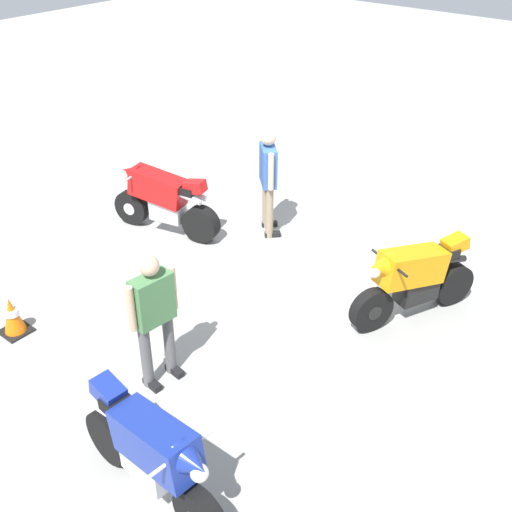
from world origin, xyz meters
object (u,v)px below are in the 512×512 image
motorcycle_red_sportbike (164,199)px  traffic_cone (12,316)px  person_in_green_shirt (154,312)px  person_in_blue_shirt (268,175)px  motorcycle_orange_sportbike (415,278)px  motorcycle_blue_sportbike (151,452)px

motorcycle_red_sportbike → traffic_cone: size_ratio=3.66×
person_in_green_shirt → person_in_blue_shirt: bearing=114.7°
traffic_cone → person_in_green_shirt: bearing=106.0°
motorcycle_red_sportbike → person_in_green_shirt: person_in_green_shirt is taller
motorcycle_orange_sportbike → person_in_green_shirt: bearing=-6.2°
motorcycle_red_sportbike → person_in_blue_shirt: bearing=-154.4°
motorcycle_orange_sportbike → person_in_green_shirt: person_in_green_shirt is taller
motorcycle_blue_sportbike → person_in_blue_shirt: 5.31m
motorcycle_orange_sportbike → traffic_cone: bearing=-23.1°
motorcycle_orange_sportbike → motorcycle_blue_sportbike: size_ratio=0.95×
person_in_blue_shirt → person_in_green_shirt: 3.77m
motorcycle_orange_sportbike → person_in_green_shirt: 3.47m
motorcycle_orange_sportbike → person_in_blue_shirt: bearing=-77.6°
motorcycle_blue_sportbike → traffic_cone: bearing=175.3°
motorcycle_blue_sportbike → person_in_blue_shirt: bearing=121.5°
motorcycle_orange_sportbike → motorcycle_blue_sportbike: 4.19m
motorcycle_red_sportbike → person_in_green_shirt: bearing=121.9°
motorcycle_blue_sportbike → person_in_green_shirt: 1.69m
motorcycle_orange_sportbike → motorcycle_blue_sportbike: (4.15, -0.55, 0.00)m
motorcycle_orange_sportbike → motorcycle_red_sportbike: bearing=-59.8°
person_in_green_shirt → traffic_cone: size_ratio=3.20×
person_in_blue_shirt → motorcycle_orange_sportbike: bearing=-57.6°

